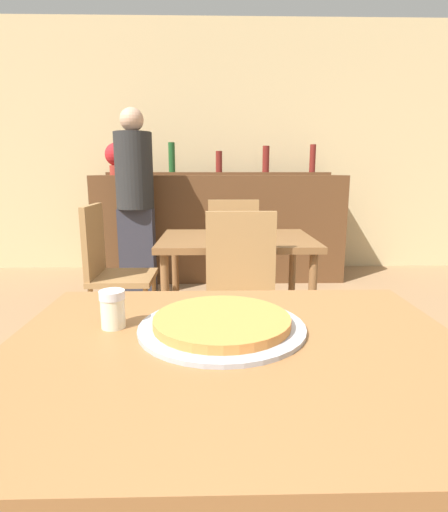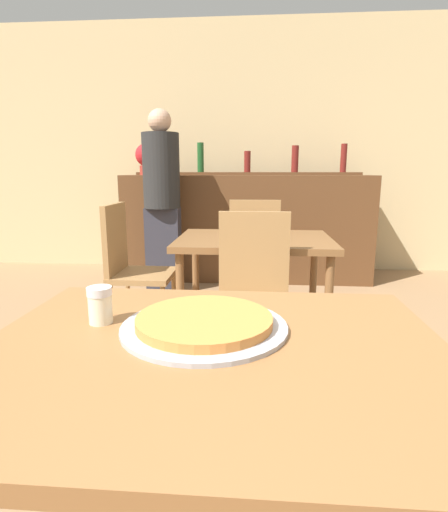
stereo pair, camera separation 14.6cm
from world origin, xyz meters
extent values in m
cube|color=#D1B784|center=(0.00, 3.92, 1.40)|extent=(8.00, 0.05, 2.80)
cube|color=brown|center=(0.00, 0.00, 0.73)|extent=(1.12, 0.89, 0.04)
cylinder|color=brown|center=(-0.50, 0.38, 0.35)|extent=(0.05, 0.05, 0.71)
cylinder|color=brown|center=(0.50, 0.38, 0.35)|extent=(0.05, 0.05, 0.71)
cube|color=brown|center=(0.09, 1.68, 0.71)|extent=(0.99, 0.74, 0.04)
cylinder|color=brown|center=(-0.34, 1.37, 0.34)|extent=(0.05, 0.05, 0.69)
cylinder|color=brown|center=(0.53, 1.37, 0.34)|extent=(0.05, 0.05, 0.69)
cylinder|color=brown|center=(-0.34, 1.99, 0.34)|extent=(0.05, 0.05, 0.69)
cylinder|color=brown|center=(0.53, 1.99, 0.34)|extent=(0.05, 0.05, 0.69)
cube|color=brown|center=(0.00, 3.41, 0.55)|extent=(2.60, 0.56, 1.11)
cube|color=brown|center=(0.00, 3.55, 1.12)|extent=(2.39, 0.24, 0.03)
cylinder|color=#9999A3|center=(-1.02, 3.55, 1.28)|extent=(0.06, 0.06, 0.29)
cylinder|color=#1E5123|center=(-0.51, 3.55, 1.30)|extent=(0.07, 0.07, 0.31)
cylinder|color=maroon|center=(0.00, 3.55, 1.25)|extent=(0.07, 0.07, 0.22)
cylinder|color=maroon|center=(0.51, 3.55, 1.28)|extent=(0.07, 0.07, 0.28)
cylinder|color=maroon|center=(1.02, 3.55, 1.29)|extent=(0.07, 0.07, 0.29)
cube|color=olive|center=(0.09, 1.06, 0.46)|extent=(0.40, 0.40, 0.04)
cube|color=olive|center=(0.09, 1.25, 0.71)|extent=(0.38, 0.04, 0.46)
cylinder|color=olive|center=(-0.08, 0.89, 0.22)|extent=(0.03, 0.03, 0.44)
cylinder|color=olive|center=(0.26, 0.89, 0.22)|extent=(0.03, 0.03, 0.44)
cylinder|color=olive|center=(-0.08, 1.23, 0.22)|extent=(0.03, 0.03, 0.44)
cylinder|color=olive|center=(0.26, 1.23, 0.22)|extent=(0.03, 0.03, 0.44)
cube|color=olive|center=(0.09, 2.30, 0.46)|extent=(0.40, 0.40, 0.04)
cube|color=olive|center=(0.09, 2.12, 0.71)|extent=(0.38, 0.04, 0.46)
cylinder|color=olive|center=(0.26, 2.47, 0.22)|extent=(0.03, 0.03, 0.44)
cylinder|color=olive|center=(-0.08, 2.47, 0.22)|extent=(0.03, 0.03, 0.44)
cylinder|color=olive|center=(0.26, 2.13, 0.22)|extent=(0.03, 0.03, 0.44)
cylinder|color=olive|center=(-0.08, 2.13, 0.22)|extent=(0.03, 0.03, 0.44)
cube|color=olive|center=(-0.65, 1.68, 0.46)|extent=(0.40, 0.40, 0.04)
cube|color=olive|center=(-0.83, 1.68, 0.71)|extent=(0.04, 0.38, 0.46)
cylinder|color=olive|center=(-0.48, 1.51, 0.22)|extent=(0.03, 0.03, 0.44)
cylinder|color=olive|center=(-0.48, 1.85, 0.22)|extent=(0.03, 0.03, 0.44)
cylinder|color=olive|center=(-0.82, 1.51, 0.22)|extent=(0.03, 0.03, 0.44)
cylinder|color=olive|center=(-0.82, 1.85, 0.22)|extent=(0.03, 0.03, 0.44)
cylinder|color=#A3A3A8|center=(-0.03, 0.10, 0.75)|extent=(0.43, 0.43, 0.01)
cylinder|color=#CC7A38|center=(-0.03, 0.10, 0.77)|extent=(0.36, 0.36, 0.02)
cylinder|color=beige|center=(-0.32, 0.12, 0.78)|extent=(0.06, 0.06, 0.08)
cylinder|color=silver|center=(-0.32, 0.12, 0.83)|extent=(0.07, 0.07, 0.02)
cube|color=#2D2D38|center=(-0.78, 2.83, 0.41)|extent=(0.32, 0.18, 0.81)
cylinder|color=#262626|center=(-0.78, 2.83, 1.15)|extent=(0.34, 0.34, 0.68)
sphere|color=tan|center=(-0.78, 2.83, 1.60)|extent=(0.21, 0.21, 0.21)
cylinder|color=maroon|center=(-1.05, 3.36, 1.16)|extent=(0.16, 0.16, 0.10)
sphere|color=red|center=(-1.05, 3.36, 1.32)|extent=(0.24, 0.24, 0.24)
camera|label=1|loc=(-0.05, -0.88, 1.15)|focal=28.00mm
camera|label=2|loc=(0.10, -0.87, 1.15)|focal=28.00mm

